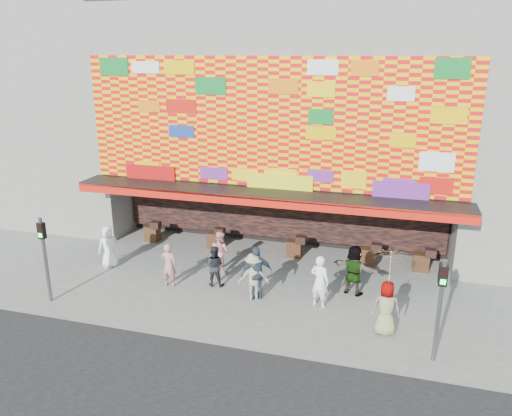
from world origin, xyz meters
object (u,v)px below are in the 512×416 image
Objects in this scene: ped_e at (257,273)px; signal_right at (440,300)px; ped_h at (320,281)px; ped_c at (214,266)px; ped_a at (109,247)px; signal_left at (44,250)px; ped_i at (220,252)px; ped_f at (354,270)px; ped_g at (386,308)px; ped_b at (169,265)px; ped_d at (253,276)px; parasol at (390,267)px.

signal_right is at bearing 127.94° from ped_e.
ped_c is at bearing 10.29° from ped_h.
ped_a is (-12.00, 3.09, -1.02)m from signal_right.
signal_left is 1.79× the size of ped_a.
ped_i is at bearing 39.15° from signal_left.
ped_f is at bearing 170.62° from ped_e.
ped_a is (0.40, 3.09, -1.02)m from signal_left.
signal_left is 11.14m from ped_g.
ped_c is at bearing 28.44° from signal_left.
ped_b is 0.98× the size of ped_d.
parasol is (6.29, -2.83, 1.38)m from ped_i.
signal_left is 3.28m from ped_a.
ped_f reaches higher than ped_g.
ped_a is at bearing 165.55° from signal_right.
ped_e is at bearing 17.56° from signal_left.
signal_right is 1.74m from parasol.
ped_g reaches higher than ped_a.
signal_left is 5.74m from ped_c.
ped_i is at bearing -29.40° from ped_g.
ped_c is at bearing -49.08° from ped_e.
ped_d is at bearing 17.59° from signal_left.
ped_h is at bearing 162.37° from ped_d.
ped_e is 4.63m from parasol.
signal_left is at bearing 180.00° from signal_right.
ped_e is 2.63m from ped_i.
ped_b is 0.91× the size of ped_f.
signal_left is 9.18m from ped_h.
ped_b is at bearing -21.50° from ped_d.
signal_left reaches higher than ped_g.
signal_right reaches higher than ped_c.
ped_b is 0.86× the size of ped_e.
ped_e is at bearing 39.21° from ped_f.
ped_h is at bearing 13.84° from signal_left.
ped_d is (1.66, -0.59, 0.07)m from ped_c.
ped_g is at bearing 0.00° from parasol.
signal_left is at bearing -2.26° from ped_d.
signal_left is at bearing 31.41° from ped_h.
ped_f is at bearing 126.65° from signal_right.
signal_left is 6.22m from ped_i.
ped_h is (5.46, -0.00, 0.08)m from ped_b.
ped_g is 1.04× the size of ped_i.
ped_e reaches higher than ped_h.
ped_i is 0.84× the size of parasol.
ped_h is 1.10× the size of ped_i.
parasol reaches higher than ped_f.
signal_left is 1.83× the size of ped_i.
parasol is at bearing -178.36° from ped_i.
signal_right is 1.53× the size of parasol.
ped_b is 1.08× the size of ped_c.
ped_i is at bearing 155.75° from parasol.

